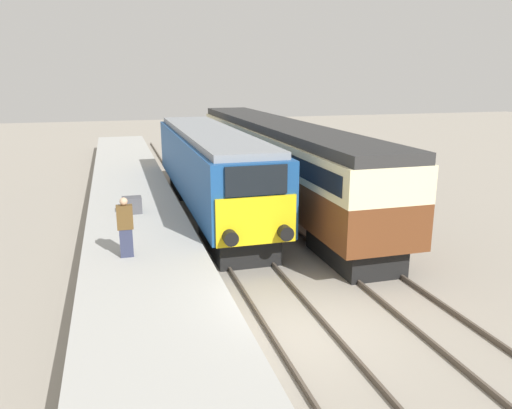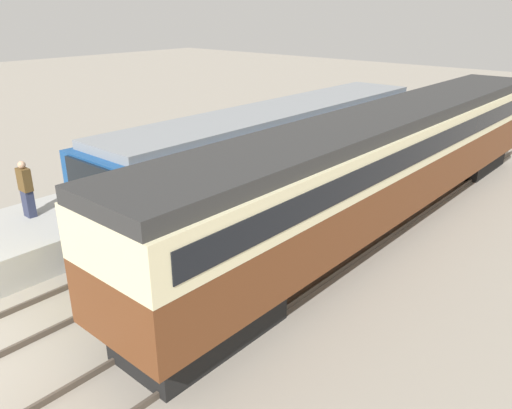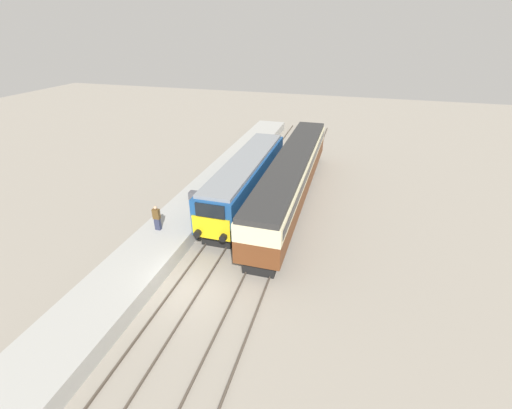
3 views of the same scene
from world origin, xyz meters
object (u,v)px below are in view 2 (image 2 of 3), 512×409
at_px(locomotive, 279,154).
at_px(passenger_carriage, 388,156).
at_px(luggage_crate, 161,173).
at_px(person_on_platform, 26,189).

xyz_separation_m(locomotive, passenger_carriage, (3.40, 1.30, 0.28)).
bearing_deg(luggage_crate, passenger_carriage, 28.81).
distance_m(locomotive, luggage_crate, 4.29).
height_order(passenger_carriage, luggage_crate, passenger_carriage).
bearing_deg(person_on_platform, passenger_carriage, 49.55).
bearing_deg(locomotive, luggage_crate, -144.39).
bearing_deg(person_on_platform, luggage_crate, 85.68).
relative_size(locomotive, passenger_carriage, 0.71).
bearing_deg(luggage_crate, person_on_platform, -94.32).
height_order(passenger_carriage, person_on_platform, passenger_carriage).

